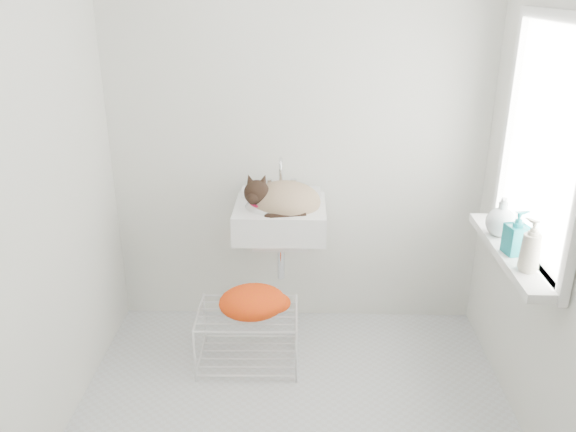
{
  "coord_description": "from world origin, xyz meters",
  "views": [
    {
      "loc": [
        0.03,
        -2.29,
        2.0
      ],
      "look_at": [
        -0.04,
        0.5,
        0.88
      ],
      "focal_mm": 36.39,
      "sensor_mm": 36.0,
      "label": 1
    }
  ],
  "objects_px": {
    "cat": "(282,199)",
    "bottle_b": "(514,253)",
    "sink": "(280,205)",
    "wire_rack": "(248,338)",
    "bottle_c": "(499,235)",
    "bottle_a": "(527,271)"
  },
  "relations": [
    {
      "from": "sink",
      "to": "cat",
      "type": "relative_size",
      "value": 1.19
    },
    {
      "from": "bottle_a",
      "to": "bottle_b",
      "type": "bearing_deg",
      "value": 90.0
    },
    {
      "from": "sink",
      "to": "bottle_c",
      "type": "xyz_separation_m",
      "value": [
        1.09,
        -0.38,
        0.0
      ]
    },
    {
      "from": "cat",
      "to": "wire_rack",
      "type": "relative_size",
      "value": 0.79
    },
    {
      "from": "sink",
      "to": "bottle_b",
      "type": "xyz_separation_m",
      "value": [
        1.09,
        -0.59,
        0.0
      ]
    },
    {
      "from": "bottle_a",
      "to": "bottle_b",
      "type": "xyz_separation_m",
      "value": [
        0.0,
        0.17,
        0.0
      ]
    },
    {
      "from": "sink",
      "to": "wire_rack",
      "type": "distance_m",
      "value": 0.77
    },
    {
      "from": "sink",
      "to": "bottle_b",
      "type": "distance_m",
      "value": 1.24
    },
    {
      "from": "sink",
      "to": "bottle_b",
      "type": "bearing_deg",
      "value": -28.58
    },
    {
      "from": "sink",
      "to": "cat",
      "type": "distance_m",
      "value": 0.05
    },
    {
      "from": "sink",
      "to": "wire_rack",
      "type": "bearing_deg",
      "value": -123.21
    },
    {
      "from": "cat",
      "to": "sink",
      "type": "bearing_deg",
      "value": 132.62
    },
    {
      "from": "sink",
      "to": "bottle_c",
      "type": "relative_size",
      "value": 2.64
    },
    {
      "from": "sink",
      "to": "bottle_a",
      "type": "height_order",
      "value": "sink"
    },
    {
      "from": "cat",
      "to": "bottle_c",
      "type": "bearing_deg",
      "value": -14.78
    },
    {
      "from": "bottle_c",
      "to": "wire_rack",
      "type": "bearing_deg",
      "value": 174.73
    },
    {
      "from": "sink",
      "to": "wire_rack",
      "type": "relative_size",
      "value": 0.94
    },
    {
      "from": "bottle_b",
      "to": "bottle_a",
      "type": "bearing_deg",
      "value": -90.0
    },
    {
      "from": "cat",
      "to": "bottle_b",
      "type": "distance_m",
      "value": 1.22
    },
    {
      "from": "sink",
      "to": "cat",
      "type": "bearing_deg",
      "value": -51.29
    },
    {
      "from": "cat",
      "to": "bottle_b",
      "type": "height_order",
      "value": "cat"
    },
    {
      "from": "cat",
      "to": "bottle_c",
      "type": "relative_size",
      "value": 2.22
    }
  ]
}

